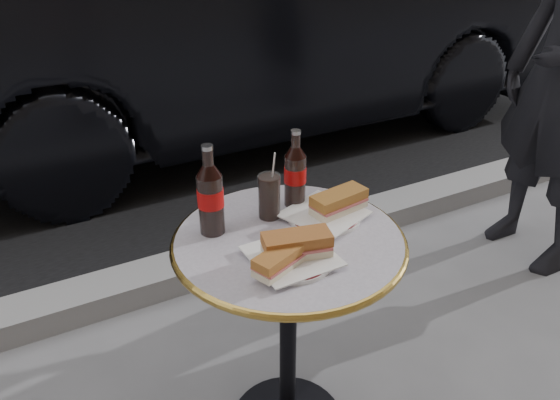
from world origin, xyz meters
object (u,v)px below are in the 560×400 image
bistro_table (288,342)px  parked_car (249,23)px  plate_right (324,216)px  cola_bottle_left (210,190)px  plate_left (292,258)px  cola_glass (269,196)px  cola_bottle_right (295,168)px

bistro_table → parked_car: parked_car is taller
plate_right → cola_bottle_left: bearing=165.3°
bistro_table → plate_left: size_ratio=3.53×
cola_glass → plate_left: bearing=-102.7°
plate_right → cola_glass: bearing=149.2°
cola_glass → plate_right: bearing=-30.8°
cola_glass → parked_car: bearing=65.9°
bistro_table → cola_glass: size_ratio=5.73×
bistro_table → plate_right: (0.13, 0.04, 0.37)m
plate_right → bistro_table: bearing=-162.5°
cola_bottle_left → plate_right: bearing=-14.7°
cola_glass → cola_bottle_right: bearing=16.5°
parked_car → cola_bottle_left: bearing=152.3°
cola_bottle_right → parked_car: 2.48m
plate_left → parked_car: 2.76m
plate_left → plate_right: size_ratio=1.01×
cola_bottle_left → bistro_table: bearing=-36.2°
plate_right → parked_car: size_ratio=0.04×
bistro_table → plate_left: plate_left is taller
plate_right → cola_glass: (-0.13, 0.08, 0.06)m
bistro_table → plate_left: 0.39m
plate_right → cola_bottle_right: 0.16m
cola_bottle_left → parked_car: size_ratio=0.05×
bistro_table → cola_bottle_right: 0.51m
plate_right → cola_bottle_left: 0.33m
bistro_table → cola_glass: cola_glass is taller
cola_bottle_left → cola_bottle_right: cola_bottle_left is taller
plate_right → cola_bottle_right: cola_bottle_right is taller
plate_right → parked_car: bearing=69.3°
plate_left → cola_bottle_right: cola_bottle_right is taller
cola_glass → parked_car: size_ratio=0.03×
plate_left → parked_car: size_ratio=0.04×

